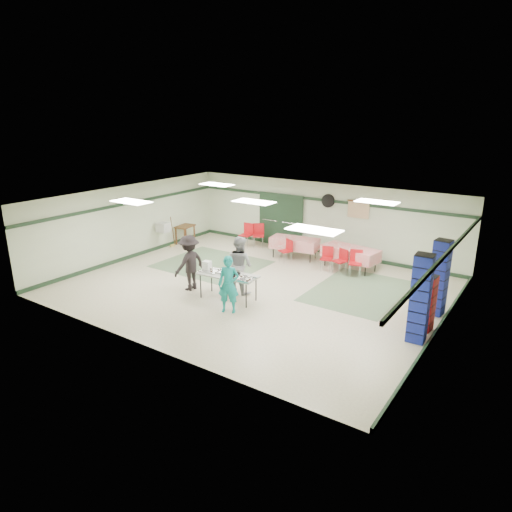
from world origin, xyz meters
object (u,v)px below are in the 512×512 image
Objects in this scene: crate_stack_blue_b at (420,299)px; printer_table at (185,228)px; chair_loose_b at (247,232)px; office_printer at (163,227)px; volunteer_teal at (229,285)px; serving_table at (228,276)px; crate_stack_red at (426,303)px; volunteer_grey at (240,264)px; chair_b at (327,256)px; dining_table_a at (350,253)px; crate_stack_blue_a at (439,278)px; chair_d at (287,248)px; chair_a at (341,258)px; broom at (173,231)px; chair_loose_a at (259,233)px; chair_c at (356,260)px; dining_table_b at (294,243)px; volunteer_dark at (189,263)px.

printer_table is at bearing 162.55° from crate_stack_blue_b.
chair_loose_b is 3.32m from office_printer.
chair_loose_b is 2.06× the size of office_printer.
printer_table is at bearing 117.44° from volunteer_teal.
serving_table is 5.36m from crate_stack_red.
volunteer_grey is 2.10× the size of chair_b.
dining_table_a is at bearing -5.87° from chair_loose_b.
volunteer_grey reaches higher than chair_loose_b.
volunteer_teal is 0.76× the size of crate_stack_blue_a.
chair_d is at bearing -22.34° from chair_loose_b.
crate_stack_blue_a is at bearing -15.85° from printer_table.
crate_stack_blue_a is at bearing -4.43° from chair_a.
volunteer_grey is 4.93m from chair_loose_b.
serving_table is at bearing 104.85° from volunteer_grey.
crate_stack_red is (5.23, 1.18, 0.00)m from serving_table.
broom is (-5.15, 3.09, -0.08)m from serving_table.
volunteer_teal reaches higher than chair_loose_a.
volunteer_teal is 1.67× the size of chair_loose_a.
volunteer_teal is 6.35m from chair_loose_a.
office_printer is (-7.34, -1.44, 0.38)m from chair_c.
dining_table_b is at bearing -45.53° from chair_loose_a.
volunteer_teal reaches higher than broom.
volunteer_dark reaches higher than chair_d.
chair_d is 0.58× the size of crate_stack_red.
chair_a is at bearing -109.12° from volunteer_grey.
chair_c is at bearing -12.09° from chair_b.
chair_loose_b reaches higher than dining_table_a.
crate_stack_blue_b is (3.39, -4.03, 0.51)m from dining_table_a.
serving_table is 1.16× the size of volunteer_teal.
volunteer_grey is 0.84× the size of dining_table_a.
serving_table is 5.50m from chair_loose_a.
volunteer_grey reaches higher than dining_table_a.
volunteer_teal reaches higher than chair_a.
chair_b is 5.31m from crate_stack_blue_b.
chair_loose_b is at bearing 16.58° from printer_table.
printer_table is at bearing -157.50° from chair_a.
chair_b is 0.91× the size of printer_table.
volunteer_grey is 5.65m from broom.
chair_loose_b reaches higher than dining_table_b.
volunteer_teal is 5.04m from crate_stack_red.
crate_stack_blue_a reaches higher than volunteer_dark.
dining_table_b is 2.23× the size of chair_b.
office_printer is (-0.00, -1.21, 0.29)m from printer_table.
dining_table_b is 1.50× the size of broom.
crate_stack_red is (3.99, -2.76, 0.22)m from chair_b.
volunteer_dark reaches higher than dining_table_b.
broom reaches higher than chair_loose_b.
crate_stack_blue_b is at bearing -30.79° from chair_loose_b.
volunteer_grey is at bearing -93.85° from dining_table_b.
crate_stack_red is (6.66, 1.21, -0.13)m from volunteer_dark.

